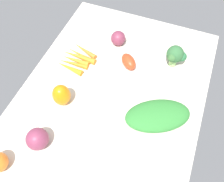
% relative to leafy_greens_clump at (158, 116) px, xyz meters
% --- Properties ---
extents(tablecloth, '(1.04, 0.76, 0.02)m').
position_rel_leafy_greens_clump_xyz_m(tablecloth, '(-0.05, -0.21, -0.04)').
color(tablecloth, beige).
rests_on(tablecloth, ground).
extents(leafy_greens_clump, '(0.25, 0.29, 0.06)m').
position_rel_leafy_greens_clump_xyz_m(leafy_greens_clump, '(0.00, 0.00, 0.00)').
color(leafy_greens_clump, '#317D33').
rests_on(leafy_greens_clump, tablecloth).
extents(broccoli_head, '(0.09, 0.09, 0.11)m').
position_rel_leafy_greens_clump_xyz_m(broccoli_head, '(-0.30, -0.01, 0.04)').
color(broccoli_head, '#9AD27A').
rests_on(broccoli_head, tablecloth).
extents(red_onion_center, '(0.07, 0.07, 0.07)m').
position_rel_leafy_greens_clump_xyz_m(red_onion_center, '(-0.34, -0.29, 0.00)').
color(red_onion_center, brown).
rests_on(red_onion_center, tablecloth).
extents(bell_pepper_orange, '(0.10, 0.10, 0.10)m').
position_rel_leafy_greens_clump_xyz_m(bell_pepper_orange, '(0.06, -0.39, 0.02)').
color(bell_pepper_orange, orange).
rests_on(bell_pepper_orange, tablecloth).
extents(roma_tomato, '(0.10, 0.10, 0.05)m').
position_rel_leafy_greens_clump_xyz_m(roma_tomato, '(-0.22, -0.20, -0.00)').
color(roma_tomato, red).
rests_on(roma_tomato, tablecloth).
extents(red_onion_near_basket, '(0.08, 0.08, 0.08)m').
position_rel_leafy_greens_clump_xyz_m(red_onion_near_basket, '(0.26, -0.38, 0.01)').
color(red_onion_near_basket, '#843551').
rests_on(red_onion_near_basket, tablecloth).
extents(carrot_bunch, '(0.18, 0.17, 0.03)m').
position_rel_leafy_greens_clump_xyz_m(carrot_bunch, '(-0.16, -0.43, -0.02)').
color(carrot_bunch, orange).
rests_on(carrot_bunch, tablecloth).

